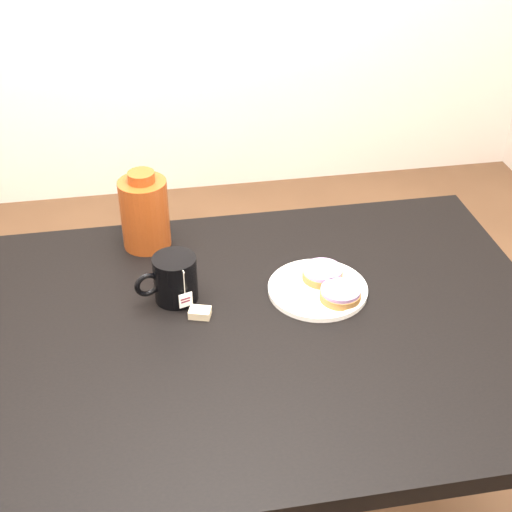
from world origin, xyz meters
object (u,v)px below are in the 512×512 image
bagel_back (322,273)px  bagel_front (340,294)px  table (225,358)px  mug (174,278)px  bagel_package (145,212)px  plate (318,288)px  teabag_pouch (200,313)px

bagel_back → bagel_front: size_ratio=0.93×
table → bagel_front: size_ratio=12.53×
mug → bagel_package: 0.24m
plate → teabag_pouch: size_ratio=4.90×
plate → teabag_pouch: teabag_pouch is taller
bagel_back → mug: (-0.33, -0.00, 0.03)m
bagel_back → teabag_pouch: bagel_back is taller
bagel_package → table: bearing=-68.1°
plate → bagel_back: 0.04m
plate → bagel_package: size_ratio=1.12×
teabag_pouch → bagel_package: (-0.09, 0.30, 0.08)m
bagel_back → bagel_front: (0.02, -0.08, -0.00)m
bagel_back → teabag_pouch: 0.29m
table → bagel_back: bagel_back is taller
table → mug: size_ratio=9.40×
teabag_pouch → bagel_front: bearing=-1.6°
mug → teabag_pouch: bearing=-75.2°
table → plate: plate is taller
bagel_front → mug: mug is taller
bagel_front → teabag_pouch: bearing=178.4°
bagel_package → plate: bearing=-35.7°
table → teabag_pouch: 0.11m
table → bagel_front: (0.26, 0.04, 0.11)m
teabag_pouch → bagel_package: 0.33m
bagel_back → bagel_package: 0.45m
bagel_back → plate: bearing=-120.0°
table → bagel_package: bearing=111.9°
bagel_back → mug: size_ratio=0.70×
bagel_package → teabag_pouch: bearing=-72.5°
table → plate: bearing=22.0°
bagel_back → mug: 0.33m
table → teabag_pouch: (-0.05, 0.05, 0.09)m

